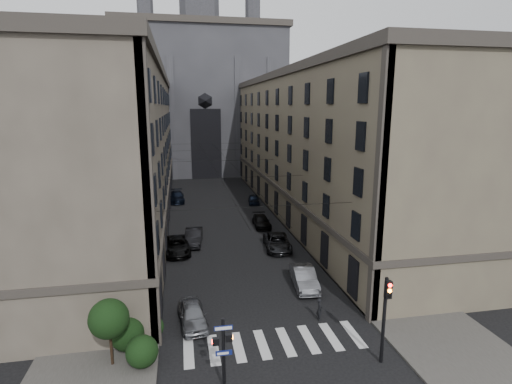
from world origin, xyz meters
TOP-DOWN VIEW (x-y plane):
  - sidewalk_left at (-10.50, 36.00)m, footprint 7.00×80.00m
  - sidewalk_right at (10.50, 36.00)m, footprint 7.00×80.00m
  - zebra_crossing at (0.00, 5.00)m, footprint 11.00×3.20m
  - building_left at (-13.44, 36.00)m, footprint 13.60×60.60m
  - building_right at (13.44, 36.00)m, footprint 13.60×60.60m
  - gothic_tower at (0.00, 74.96)m, footprint 35.00×23.00m
  - pedestrian_signal_left at (-3.51, 1.50)m, footprint 1.02×0.38m
  - traffic_light_right at (5.60, 1.92)m, footprint 0.34×0.50m
  - shrub_cluster at (-8.72, 5.01)m, footprint 3.90×4.40m
  - tram_wires at (0.00, 35.63)m, footprint 14.00×60.00m
  - car_left_near at (-4.88, 8.13)m, footprint 2.12×4.43m
  - car_left_midnear at (-4.20, 24.42)m, footprint 2.23×5.07m
  - car_left_midfar at (-5.95, 22.06)m, footprint 2.84×5.66m
  - car_left_far at (-6.03, 44.52)m, footprint 2.43×5.56m
  - car_right_near at (4.20, 12.20)m, footprint 2.15×5.01m
  - car_right_midnear at (4.20, 21.22)m, footprint 3.01×5.64m
  - car_right_midfar at (4.20, 29.26)m, footprint 2.03×4.68m
  - car_right_far at (5.42, 40.97)m, footprint 2.13×4.16m
  - pedestrian at (3.69, 7.09)m, footprint 0.39×0.59m

SIDE VIEW (x-z plane):
  - zebra_crossing at x=0.00m, z-range 0.00..0.01m
  - sidewalk_left at x=-10.50m, z-range 0.00..0.15m
  - sidewalk_right at x=10.50m, z-range 0.00..0.15m
  - car_right_midfar at x=4.20m, z-range 0.00..1.34m
  - car_right_far at x=5.42m, z-range 0.00..1.35m
  - car_left_near at x=-4.88m, z-range 0.00..1.46m
  - car_right_midnear at x=4.20m, z-range 0.00..1.51m
  - car_left_midfar at x=-5.95m, z-range 0.00..1.54m
  - pedestrian at x=3.69m, z-range 0.00..1.59m
  - car_left_far at x=-6.03m, z-range 0.00..1.59m
  - car_right_near at x=4.20m, z-range 0.00..1.61m
  - car_left_midnear at x=-4.20m, z-range 0.00..1.62m
  - shrub_cluster at x=-8.72m, z-range -0.15..3.75m
  - pedestrian_signal_left at x=-3.51m, z-range 0.32..4.32m
  - traffic_light_right at x=5.60m, z-range 0.69..5.89m
  - tram_wires at x=0.00m, z-range 7.03..7.46m
  - building_left at x=-13.44m, z-range -0.08..18.77m
  - building_right at x=13.44m, z-range -0.08..18.77m
  - gothic_tower at x=0.00m, z-range -11.20..46.80m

